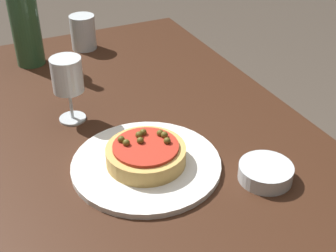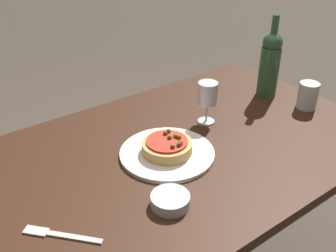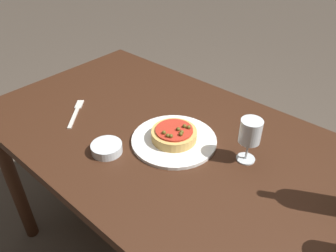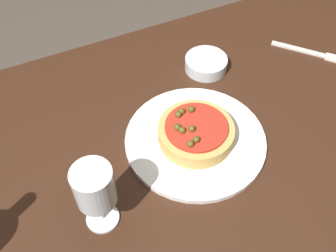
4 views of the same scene
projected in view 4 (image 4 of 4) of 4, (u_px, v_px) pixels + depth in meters
name	position (u px, v px, depth m)	size (l,w,h in m)	color
dining_table	(199.00, 169.00, 0.89)	(1.48, 0.82, 0.78)	#381E11
dinner_plate	(195.00, 140.00, 0.81)	(0.29, 0.29, 0.01)	white
pizza	(196.00, 132.00, 0.79)	(0.15, 0.15, 0.05)	tan
wine_glass	(94.00, 188.00, 0.63)	(0.07, 0.07, 0.15)	silver
side_bowl	(206.00, 64.00, 0.95)	(0.10, 0.10, 0.03)	silver
fork	(315.00, 54.00, 0.99)	(0.14, 0.16, 0.00)	beige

